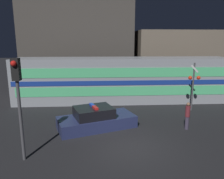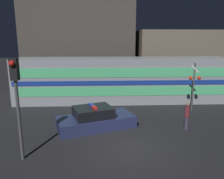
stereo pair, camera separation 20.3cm
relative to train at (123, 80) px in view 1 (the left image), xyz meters
name	(u,v)px [view 1 (the left image)]	position (x,y,z in m)	size (l,w,h in m)	color
ground_plane	(131,148)	(-0.52, -8.57, -1.85)	(120.00, 120.00, 0.00)	black
train	(123,80)	(0.00, 0.00, 0.00)	(17.80, 2.94, 3.69)	#999EA5
police_car	(96,119)	(-2.21, -5.91, -1.33)	(4.88, 3.31, 1.40)	navy
pedestrian	(187,116)	(3.09, -6.44, -1.01)	(0.27, 0.27, 1.62)	#3F384C
crossing_signal_near	(194,82)	(4.83, -3.04, 0.30)	(0.90, 0.34, 3.54)	#4C4C51
traffic_light_corner	(18,91)	(-5.30, -9.34, 1.24)	(0.30, 0.46, 4.40)	#4C4C51
building_left	(79,38)	(-4.24, 7.11, 3.52)	(11.74, 5.63, 10.73)	#47423D
building_center	(181,59)	(7.38, 6.42, 1.25)	(10.16, 4.34, 6.20)	#726656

